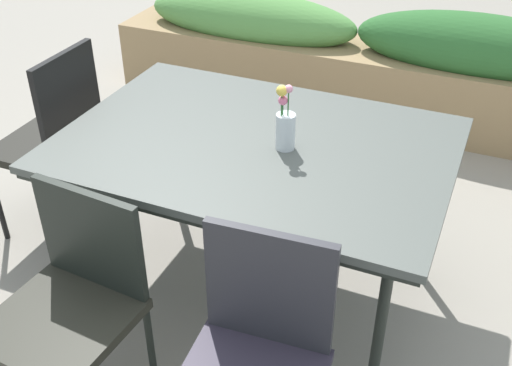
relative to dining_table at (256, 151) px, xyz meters
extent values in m
plane|color=gray|center=(0.07, -0.04, -0.72)|extent=(12.00, 12.00, 0.00)
cube|color=#4C514C|center=(0.00, 0.00, 0.03)|extent=(1.57, 1.09, 0.03)
cube|color=#232823|center=(0.00, 0.00, 0.00)|extent=(1.54, 1.07, 0.02)
cylinder|color=#232823|center=(-0.65, -0.42, -0.35)|extent=(0.04, 0.04, 0.74)
cylinder|color=#232823|center=(0.65, -0.42, -0.35)|extent=(0.04, 0.04, 0.74)
cylinder|color=#232823|center=(-0.65, 0.42, -0.35)|extent=(0.04, 0.04, 0.74)
cylinder|color=#232823|center=(0.65, 0.42, -0.35)|extent=(0.04, 0.04, 0.74)
cube|color=#2B2A22|center=(-0.35, -0.89, -0.28)|extent=(0.49, 0.49, 0.04)
cube|color=black|center=(-0.34, -0.68, -0.07)|extent=(0.43, 0.06, 0.41)
cylinder|color=black|center=(-0.13, -0.70, -0.51)|extent=(0.03, 0.03, 0.43)
cylinder|color=black|center=(-0.54, -0.66, -0.51)|extent=(0.03, 0.03, 0.43)
cube|color=#2D2D33|center=(0.34, -0.68, -0.05)|extent=(0.42, 0.06, 0.44)
cube|color=black|center=(-1.12, 0.00, -0.24)|extent=(0.43, 0.43, 0.04)
cube|color=black|center=(-0.92, 0.00, 0.02)|extent=(0.03, 0.41, 0.50)
cylinder|color=black|center=(-1.32, 0.19, -0.49)|extent=(0.03, 0.03, 0.47)
cylinder|color=black|center=(-0.93, -0.19, -0.49)|extent=(0.03, 0.03, 0.47)
cylinder|color=black|center=(-0.93, 0.20, -0.49)|extent=(0.03, 0.03, 0.47)
cylinder|color=silver|center=(0.13, -0.01, 0.12)|extent=(0.08, 0.08, 0.15)
cylinder|color=#2D662D|center=(0.11, -0.02, 0.23)|extent=(0.01, 0.00, 0.14)
sphere|color=#EFCC4C|center=(0.11, -0.02, 0.30)|extent=(0.04, 0.04, 0.04)
cylinder|color=#2D662D|center=(0.12, -0.01, 0.20)|extent=(0.01, 0.00, 0.10)
sphere|color=pink|center=(0.12, -0.01, 0.25)|extent=(0.04, 0.04, 0.04)
cylinder|color=#2D662D|center=(0.14, -0.01, 0.23)|extent=(0.01, 0.01, 0.15)
sphere|color=pink|center=(0.14, -0.01, 0.30)|extent=(0.03, 0.03, 0.03)
cube|color=#9E7F56|center=(-0.08, 1.90, -0.48)|extent=(3.43, 0.52, 0.48)
ellipsoid|color=#569347|center=(-0.86, 1.90, -0.15)|extent=(1.54, 0.46, 0.36)
ellipsoid|color=#2D662D|center=(0.69, 1.90, -0.13)|extent=(1.54, 0.46, 0.40)
camera|label=1|loc=(0.86, -2.00, 1.29)|focal=43.43mm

